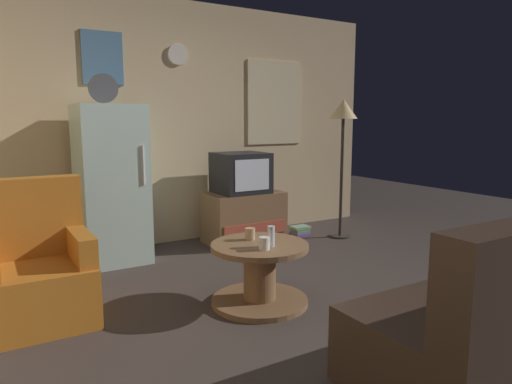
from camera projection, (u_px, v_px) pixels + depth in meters
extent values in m
plane|color=#3D332D|center=(304.00, 317.00, 3.22)|extent=(12.00, 12.00, 0.00)
cube|color=#D1B284|center=(172.00, 124.00, 5.09)|extent=(5.20, 0.10, 2.63)
cube|color=beige|center=(275.00, 103.00, 5.67)|extent=(0.76, 0.02, 1.00)
cube|color=teal|center=(102.00, 58.00, 4.57)|extent=(0.40, 0.02, 0.52)
cylinder|color=silver|center=(177.00, 54.00, 4.96)|extent=(0.22, 0.03, 0.22)
cube|color=silver|center=(111.00, 184.00, 4.40)|extent=(0.60, 0.60, 1.50)
cylinder|color=silver|center=(143.00, 165.00, 4.22)|extent=(0.02, 0.02, 0.36)
cylinder|color=#4C4C51|center=(103.00, 88.00, 4.17)|extent=(0.26, 0.04, 0.26)
cube|color=brown|center=(244.00, 217.00, 5.17)|extent=(0.84, 0.52, 0.56)
cube|color=#AD4733|center=(256.00, 229.00, 4.96)|extent=(0.76, 0.01, 0.14)
cube|color=black|center=(241.00, 173.00, 5.07)|extent=(0.54, 0.50, 0.44)
cube|color=silver|center=(252.00, 175.00, 4.86)|extent=(0.41, 0.01, 0.33)
cylinder|color=#332D28|center=(340.00, 236.00, 5.43)|extent=(0.24, 0.24, 0.02)
cylinder|color=#332D28|center=(341.00, 178.00, 5.33)|extent=(0.04, 0.04, 1.40)
cone|color=#F2D18C|center=(343.00, 109.00, 5.21)|extent=(0.32, 0.32, 0.22)
cylinder|color=brown|center=(260.00, 301.00, 3.46)|extent=(0.72, 0.72, 0.04)
cylinder|color=brown|center=(260.00, 274.00, 3.43)|extent=(0.24, 0.24, 0.42)
cylinder|color=brown|center=(260.00, 246.00, 3.39)|extent=(0.72, 0.72, 0.04)
cylinder|color=silver|center=(271.00, 236.00, 3.30)|extent=(0.05, 0.05, 0.15)
cylinder|color=silver|center=(264.00, 243.00, 3.23)|extent=(0.08, 0.08, 0.09)
cylinder|color=tan|center=(250.00, 234.00, 3.49)|extent=(0.08, 0.08, 0.09)
cube|color=#B2661E|center=(39.00, 294.00, 3.11)|extent=(0.68, 0.68, 0.40)
cube|color=#B2661E|center=(30.00, 217.00, 3.26)|extent=(0.68, 0.16, 0.56)
cube|color=#B2661E|center=(80.00, 245.00, 3.21)|extent=(0.12, 0.60, 0.20)
cube|color=#38281E|center=(496.00, 333.00, 2.54)|extent=(1.70, 0.80, 0.40)
cube|color=purple|center=(300.00, 234.00, 5.50)|extent=(0.19, 0.17, 0.03)
cube|color=slate|center=(300.00, 232.00, 5.50)|extent=(0.19, 0.15, 0.03)
cube|color=#67AD56|center=(300.00, 230.00, 5.50)|extent=(0.18, 0.15, 0.03)
cube|color=#80A889|center=(300.00, 227.00, 5.49)|extent=(0.22, 0.16, 0.03)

